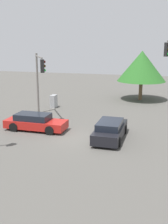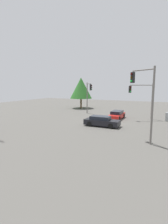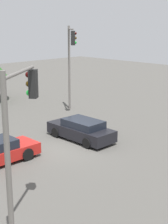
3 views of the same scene
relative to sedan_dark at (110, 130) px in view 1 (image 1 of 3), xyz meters
The scene contains 6 objects.
ground_plane 1.99m from the sedan_dark, 75.50° to the right, with size 80.00×80.00×0.00m, color #54514C.
sedan_dark is the anchor object (origin of this frame).
sedan_red 5.94m from the sedan_dark, 94.03° to the right, with size 1.85×4.73×1.28m.
traffic_signal_aux 8.83m from the sedan_dark, 119.90° to the right, with size 3.39×2.29×5.60m.
electrical_cabinet 10.85m from the sedan_dark, 136.74° to the right, with size 0.89×0.52×1.31m, color #9EA0A3.
tree_left 14.84m from the sedan_dark, behind, with size 5.53×5.53×5.64m.
Camera 1 is at (17.94, 5.22, 6.60)m, focal length 45.00 mm.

